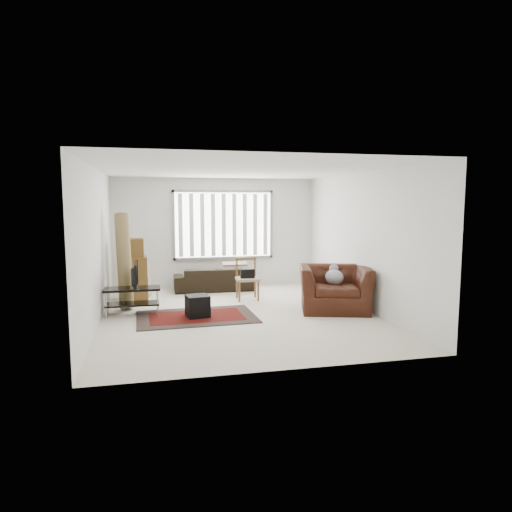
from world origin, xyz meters
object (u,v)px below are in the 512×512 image
Objects in this scene: moving_boxes at (134,271)px; side_chair at (247,277)px; sofa at (214,275)px; tv_stand at (132,295)px; armchair at (335,285)px.

moving_boxes reaches higher than side_chair.
moving_boxes is 1.92m from sofa.
armchair is at bearing -7.76° from tv_stand.
armchair is (3.85, -0.52, 0.13)m from tv_stand.
tv_stand is 2.54m from side_chair.
side_chair is at bearing -14.60° from moving_boxes.
moving_boxes is 2.47m from side_chair.
moving_boxes reaches higher than tv_stand.
sofa is (1.82, 2.04, -0.01)m from tv_stand.
moving_boxes is at bearing 168.75° from side_chair.
moving_boxes is at bearing 168.95° from armchair.
moving_boxes reaches higher than armchair.
side_chair is at bearing 153.01° from armchair.
side_chair is (2.39, -0.62, -0.12)m from moving_boxes.
sofa is 1.17× the size of armchair.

